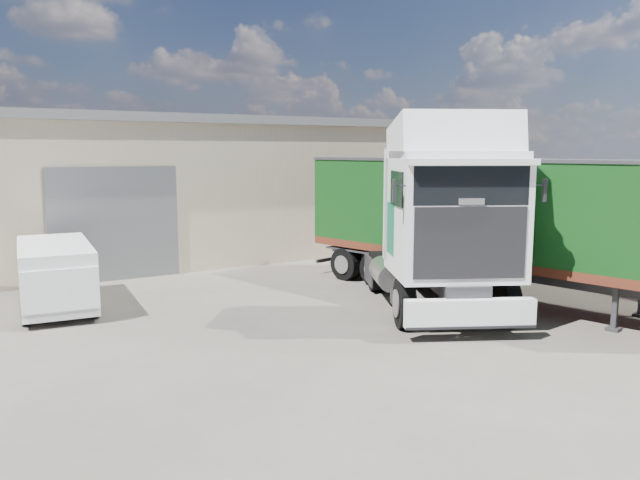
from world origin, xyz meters
TOP-DOWN VIEW (x-y plane):
  - ground at (0.00, 0.00)m, footprint 120.00×120.00m
  - brick_boundary_wall at (11.50, 6.00)m, footprint 0.35×26.00m
  - tractor_unit at (4.11, 1.66)m, footprint 5.80×7.77m
  - box_trailer at (6.36, 2.25)m, footprint 5.18×11.92m
  - panel_van at (-4.22, 6.98)m, footprint 2.07×4.32m

SIDE VIEW (x-z plane):
  - ground at x=0.00m, z-range 0.00..0.00m
  - panel_van at x=-4.22m, z-range 0.03..1.74m
  - brick_boundary_wall at x=11.50m, z-range 0.00..2.50m
  - tractor_unit at x=4.11m, z-range -0.40..4.60m
  - box_trailer at x=6.36m, z-range 0.43..4.31m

